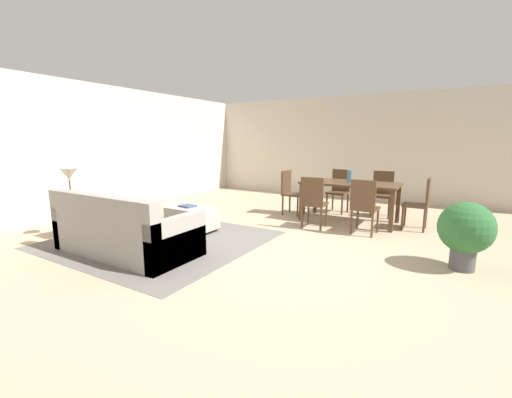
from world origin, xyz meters
TOP-DOWN VIEW (x-y plane):
  - ground_plane at (0.00, 0.00)m, footprint 10.80×10.80m
  - wall_back at (0.00, 5.00)m, footprint 9.00×0.12m
  - wall_left at (-4.50, 0.50)m, footprint 0.12×11.00m
  - area_rug at (-1.84, -0.42)m, footprint 3.00×2.80m
  - couch at (-1.81, -1.11)m, footprint 2.03×0.94m
  - ottoman_table at (-1.87, 0.21)m, footprint 1.05×0.50m
  - side_table at (-3.12, -1.05)m, footprint 0.40×0.40m
  - table_lamp at (-3.12, -1.05)m, footprint 0.26×0.26m
  - dining_table at (0.36, 2.28)m, footprint 1.76×0.88m
  - dining_chair_near_left at (-0.04, 1.43)m, footprint 0.42×0.42m
  - dining_chair_near_right at (0.81, 1.50)m, footprint 0.42×0.42m
  - dining_chair_far_left at (-0.07, 3.05)m, footprint 0.43×0.43m
  - dining_chair_far_right at (0.80, 3.12)m, footprint 0.43×0.43m
  - dining_chair_head_east at (1.59, 2.31)m, footprint 0.40×0.40m
  - dining_chair_head_west at (-0.88, 2.28)m, footprint 0.40×0.40m
  - vase_centerpiece at (0.35, 2.26)m, footprint 0.10×0.10m
  - book_on_ottoman at (-1.85, 0.21)m, footprint 0.28×0.22m
  - potted_plant at (2.20, 0.60)m, footprint 0.62×0.62m

SIDE VIEW (x-z plane):
  - ground_plane at x=0.00m, z-range 0.00..0.00m
  - area_rug at x=-1.84m, z-range 0.00..0.01m
  - ottoman_table at x=-1.87m, z-range 0.03..0.45m
  - couch at x=-1.81m, z-range -0.14..0.72m
  - book_on_ottoman at x=-1.85m, z-range 0.42..0.45m
  - side_table at x=-3.12m, z-range 0.17..0.76m
  - potted_plant at x=2.20m, z-range 0.08..0.91m
  - dining_chair_near_left at x=-0.04m, z-range 0.06..0.98m
  - dining_chair_near_right at x=0.81m, z-range 0.06..0.98m
  - dining_chair_far_left at x=-0.07m, z-range 0.06..0.98m
  - dining_chair_far_right at x=0.80m, z-range 0.06..0.98m
  - dining_chair_head_east at x=1.59m, z-range 0.06..0.98m
  - dining_chair_head_west at x=-0.88m, z-range 0.06..0.98m
  - dining_table at x=0.36m, z-range 0.29..1.05m
  - vase_centerpiece at x=0.35m, z-range 0.76..0.99m
  - table_lamp at x=-3.12m, z-range 0.74..1.27m
  - wall_back at x=0.00m, z-range 0.00..2.70m
  - wall_left at x=-4.50m, z-range 0.00..2.70m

